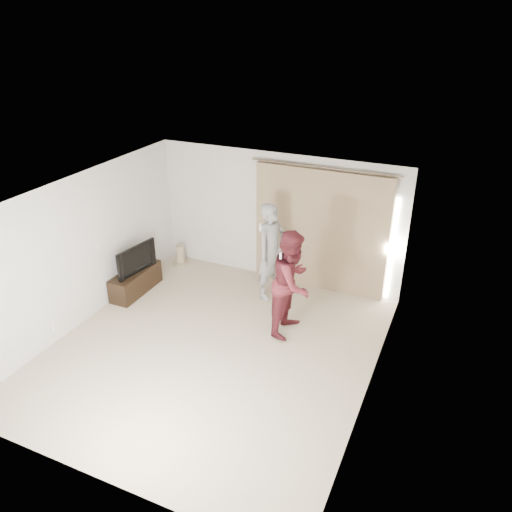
{
  "coord_description": "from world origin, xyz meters",
  "views": [
    {
      "loc": [
        3.32,
        -5.75,
        4.97
      ],
      "look_at": [
        0.23,
        1.2,
        1.21
      ],
      "focal_mm": 35.0,
      "sensor_mm": 36.0,
      "label": 1
    }
  ],
  "objects_px": {
    "tv_console": "(136,281)",
    "tv": "(133,258)",
    "person_woman": "(292,283)",
    "person_man": "(272,252)"
  },
  "relations": [
    {
      "from": "tv_console",
      "to": "tv",
      "type": "xyz_separation_m",
      "value": [
        0.0,
        0.0,
        0.5
      ]
    },
    {
      "from": "tv_console",
      "to": "tv",
      "type": "bearing_deg",
      "value": 0.0
    },
    {
      "from": "tv_console",
      "to": "person_man",
      "type": "relative_size",
      "value": 0.63
    },
    {
      "from": "tv",
      "to": "person_man",
      "type": "relative_size",
      "value": 0.51
    },
    {
      "from": "tv",
      "to": "person_woman",
      "type": "height_order",
      "value": "person_woman"
    },
    {
      "from": "person_woman",
      "to": "tv_console",
      "type": "bearing_deg",
      "value": -179.76
    },
    {
      "from": "tv",
      "to": "person_woman",
      "type": "relative_size",
      "value": 0.52
    },
    {
      "from": "tv",
      "to": "person_woman",
      "type": "xyz_separation_m",
      "value": [
        3.22,
        0.01,
        0.19
      ]
    },
    {
      "from": "tv_console",
      "to": "person_woman",
      "type": "bearing_deg",
      "value": 0.24
    },
    {
      "from": "tv_console",
      "to": "person_woman",
      "type": "relative_size",
      "value": 0.65
    }
  ]
}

